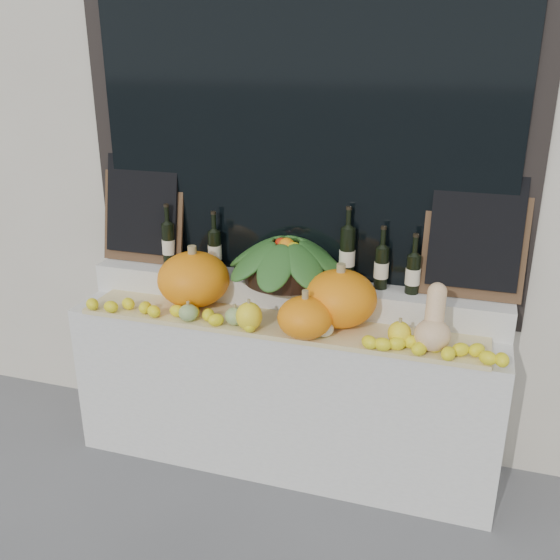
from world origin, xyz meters
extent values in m
cube|color=beige|center=(0.00, 2.25, 2.25)|extent=(7.00, 0.90, 4.50)
cube|color=black|center=(0.00, 1.80, 1.90)|extent=(2.40, 0.04, 2.10)
cube|color=black|center=(0.00, 1.77, 1.90)|extent=(2.20, 0.02, 2.00)
cube|color=silver|center=(0.00, 1.52, 0.44)|extent=(2.30, 0.55, 0.88)
cube|color=silver|center=(0.00, 1.68, 0.96)|extent=(2.30, 0.25, 0.16)
cube|color=tan|center=(0.00, 1.40, 0.89)|extent=(2.10, 0.32, 0.02)
ellipsoid|color=orange|center=(-0.50, 1.49, 1.05)|extent=(0.49, 0.49, 0.30)
ellipsoid|color=orange|center=(0.31, 1.47, 1.05)|extent=(0.45, 0.45, 0.29)
ellipsoid|color=orange|center=(0.18, 1.29, 1.01)|extent=(0.29, 0.29, 0.20)
ellipsoid|color=#E8BA88|center=(0.78, 1.33, 0.98)|extent=(0.17, 0.17, 0.15)
cylinder|color=#E8BA88|center=(0.78, 1.38, 1.09)|extent=(0.09, 0.14, 0.18)
sphere|color=#E8BA88|center=(0.78, 1.42, 1.16)|extent=(0.09, 0.09, 0.09)
ellipsoid|color=#2E6B20|center=(0.22, 1.30, 0.95)|extent=(0.12, 0.12, 0.10)
cylinder|color=#907E4E|center=(0.22, 1.30, 1.02)|extent=(0.02, 0.02, 0.02)
ellipsoid|color=#2E6B20|center=(-0.20, 1.31, 0.95)|extent=(0.10, 0.10, 0.09)
cylinder|color=#907E4E|center=(-0.20, 1.31, 1.01)|extent=(0.02, 0.02, 0.02)
ellipsoid|color=beige|center=(0.14, 1.29, 0.94)|extent=(0.09, 0.09, 0.07)
cylinder|color=#907E4E|center=(0.14, 1.29, 0.99)|extent=(0.02, 0.02, 0.02)
ellipsoid|color=yellow|center=(-0.11, 1.28, 0.98)|extent=(0.13, 0.13, 0.14)
cylinder|color=#907E4E|center=(-0.11, 1.28, 1.06)|extent=(0.02, 0.02, 0.02)
ellipsoid|color=beige|center=(0.27, 1.32, 0.95)|extent=(0.10, 0.10, 0.08)
cylinder|color=#907E4E|center=(0.27, 1.32, 1.00)|extent=(0.02, 0.02, 0.02)
ellipsoid|color=yellow|center=(0.63, 1.34, 0.96)|extent=(0.11, 0.11, 0.12)
cylinder|color=#907E4E|center=(0.63, 1.34, 1.03)|extent=(0.02, 0.02, 0.02)
ellipsoid|color=#2E6B20|center=(-0.44, 1.29, 0.95)|extent=(0.10, 0.10, 0.09)
cylinder|color=#907E4E|center=(-0.44, 1.29, 1.00)|extent=(0.02, 0.02, 0.02)
cylinder|color=black|center=(-0.03, 1.66, 1.10)|extent=(0.46, 0.46, 0.12)
cylinder|color=black|center=(-0.74, 1.68, 1.17)|extent=(0.07, 0.07, 0.25)
cylinder|color=black|center=(-0.74, 1.68, 1.34)|extent=(0.03, 0.03, 0.10)
cylinder|color=beige|center=(-0.74, 1.68, 1.16)|extent=(0.08, 0.08, 0.08)
cylinder|color=black|center=(-0.74, 1.68, 1.40)|extent=(0.03, 0.03, 0.02)
cylinder|color=black|center=(-0.46, 1.70, 1.15)|extent=(0.07, 0.07, 0.22)
cylinder|color=black|center=(-0.46, 1.70, 1.31)|extent=(0.03, 0.03, 0.10)
cylinder|color=beige|center=(-0.46, 1.70, 1.14)|extent=(0.08, 0.08, 0.08)
cylinder|color=black|center=(-0.46, 1.70, 1.37)|extent=(0.03, 0.03, 0.02)
cylinder|color=black|center=(0.29, 1.72, 1.19)|extent=(0.08, 0.08, 0.31)
cylinder|color=black|center=(0.29, 1.72, 1.40)|extent=(0.03, 0.03, 0.10)
cylinder|color=beige|center=(0.29, 1.72, 1.18)|extent=(0.08, 0.08, 0.08)
cylinder|color=black|center=(0.29, 1.72, 1.45)|extent=(0.03, 0.03, 0.02)
cylinder|color=black|center=(0.47, 1.70, 1.15)|extent=(0.07, 0.07, 0.22)
cylinder|color=black|center=(0.47, 1.70, 1.31)|extent=(0.03, 0.03, 0.10)
cylinder|color=beige|center=(0.47, 1.70, 1.14)|extent=(0.08, 0.08, 0.08)
cylinder|color=black|center=(0.47, 1.70, 1.37)|extent=(0.03, 0.03, 0.02)
cylinder|color=black|center=(0.64, 1.68, 1.14)|extent=(0.07, 0.07, 0.20)
cylinder|color=black|center=(0.64, 1.68, 1.29)|extent=(0.03, 0.03, 0.10)
cylinder|color=beige|center=(0.64, 1.68, 1.13)|extent=(0.08, 0.08, 0.08)
cylinder|color=black|center=(0.64, 1.68, 1.35)|extent=(0.03, 0.03, 0.02)
cube|color=#4C331E|center=(-0.92, 1.75, 1.35)|extent=(0.50, 0.14, 0.61)
cube|color=black|center=(-0.92, 1.73, 1.38)|extent=(0.44, 0.13, 0.55)
cube|color=#4C331E|center=(0.92, 1.75, 1.35)|extent=(0.50, 0.14, 0.61)
cube|color=black|center=(0.92, 1.73, 1.38)|extent=(0.44, 0.13, 0.55)
camera|label=1|loc=(0.89, -1.36, 2.25)|focal=40.00mm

